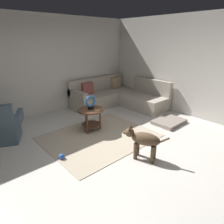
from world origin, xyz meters
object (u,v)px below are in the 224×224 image
at_px(side_table, 91,114).
at_px(dog_bed_mat, 169,122).
at_px(torus_sculpture, 90,102).
at_px(dog, 143,140).
at_px(sectional_couch, 118,97).
at_px(armchair, 2,128).
at_px(dog_toy_ball, 62,157).

bearing_deg(side_table, dog_bed_mat, -30.31).
height_order(torus_sculpture, dog, torus_sculpture).
height_order(sectional_couch, armchair, same).
distance_m(dog_bed_mat, dog_toy_ball, 2.91).
bearing_deg(dog_toy_ball, dog, -40.81).
height_order(dog_bed_mat, dog, dog).
height_order(torus_sculpture, dog_bed_mat, torus_sculpture).
bearing_deg(armchair, torus_sculpture, 1.44).
relative_size(armchair, dog_bed_mat, 1.23).
relative_size(sectional_couch, side_table, 3.75).
bearing_deg(sectional_couch, dog, -125.17).
height_order(side_table, dog, dog).
distance_m(armchair, dog_bed_mat, 3.92).
bearing_deg(dog, side_table, 65.25).
bearing_deg(dog_bed_mat, torus_sculpture, 149.69).
bearing_deg(torus_sculpture, armchair, 155.40).
relative_size(sectional_couch, torus_sculpture, 6.90).
bearing_deg(dog_bed_mat, side_table, 149.69).
bearing_deg(sectional_couch, armchair, -177.77).
bearing_deg(torus_sculpture, dog, -90.69).
xyz_separation_m(torus_sculpture, dog_bed_mat, (1.75, -1.02, -0.67)).
xyz_separation_m(side_table, dog_bed_mat, (1.75, -1.02, -0.37)).
relative_size(dog, dog_toy_ball, 7.42).
height_order(dog_bed_mat, dog_toy_ball, dog_toy_ball).
distance_m(torus_sculpture, dog, 1.63).
relative_size(sectional_couch, dog_bed_mat, 2.81).
bearing_deg(side_table, dog, -90.69).
bearing_deg(side_table, dog_toy_ball, -151.17).
distance_m(side_table, dog, 1.59).
distance_m(armchair, dog, 2.92).
distance_m(armchair, torus_sculpture, 1.93).
height_order(sectional_couch, dog, sectional_couch).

